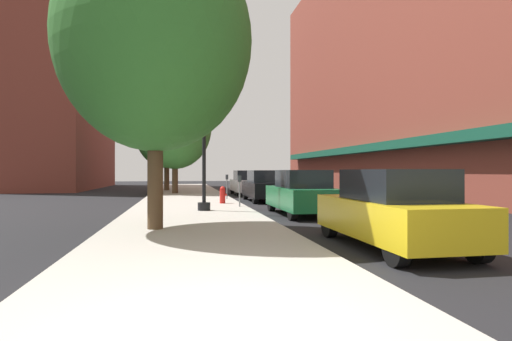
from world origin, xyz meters
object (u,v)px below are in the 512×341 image
object	(u,v)px
tree_near	(175,127)
tree_mid	(155,41)
tree_far	(167,133)
lamppost	(204,130)
car_green	(302,193)
car_white	(246,183)
car_black	(264,186)
car_yellow	(392,210)
fire_hydrant	(223,195)
parking_meter_near	(240,187)
parking_meter_far	(227,183)

from	to	relation	value
tree_near	tree_mid	distance (m)	17.37
tree_mid	tree_far	xyz separation A→B (m)	(-0.49, 22.25, -0.36)
lamppost	tree_near	world-z (taller)	tree_near
car_green	tree_near	bearing A→B (deg)	109.33
lamppost	tree_far	xyz separation A→B (m)	(-2.01, 17.46, 1.46)
tree_mid	car_white	size ratio (longest dim) A/B	1.82
tree_near	tree_mid	xyz separation A→B (m)	(-0.23, -17.36, 0.44)
car_black	car_white	xyz separation A→B (m)	(0.00, 6.17, 0.00)
car_black	car_yellow	bearing A→B (deg)	-92.15
fire_hydrant	car_black	size ratio (longest dim) A/B	0.18
parking_meter_near	car_green	size ratio (longest dim) A/B	0.30
lamppost	parking_meter_near	distance (m)	3.07
parking_meter_near	tree_far	xyz separation A→B (m)	(-3.57, 16.08, 3.71)
parking_meter_near	tree_near	xyz separation A→B (m)	(-2.85, 11.20, 3.63)
car_green	car_black	xyz separation A→B (m)	(0.00, 6.94, 0.00)
car_yellow	car_green	distance (m)	6.64
fire_hydrant	car_black	bearing A→B (deg)	44.34
car_yellow	car_black	size ratio (longest dim) A/B	1.00
tree_mid	car_yellow	distance (m)	7.23
fire_hydrant	car_white	distance (m)	8.94
parking_meter_near	car_white	xyz separation A→B (m)	(1.95, 10.54, -0.14)
parking_meter_near	car_yellow	xyz separation A→B (m)	(1.95, -9.20, -0.14)
parking_meter_far	car_white	world-z (taller)	car_white
car_yellow	car_black	world-z (taller)	same
car_yellow	car_green	world-z (taller)	same
lamppost	car_green	distance (m)	4.41
fire_hydrant	car_yellow	distance (m)	11.43
lamppost	car_black	world-z (taller)	lamppost
fire_hydrant	tree_mid	bearing A→B (deg)	-107.46
lamppost	car_black	size ratio (longest dim) A/B	1.37
tree_mid	tree_far	size ratio (longest dim) A/B	1.06
lamppost	parking_meter_near	xyz separation A→B (m)	(1.56, 1.38, -2.25)
tree_far	car_yellow	bearing A→B (deg)	-77.68
parking_meter_near	parking_meter_far	distance (m)	4.95
parking_meter_near	tree_near	distance (m)	12.11
fire_hydrant	parking_meter_far	size ratio (longest dim) A/B	0.60
parking_meter_far	car_yellow	world-z (taller)	car_yellow
fire_hydrant	car_yellow	world-z (taller)	car_yellow
fire_hydrant	tree_mid	size ratio (longest dim) A/B	0.10
tree_near	car_green	size ratio (longest dim) A/B	1.70
car_yellow	lamppost	bearing A→B (deg)	115.22
parking_meter_near	car_black	xyz separation A→B (m)	(1.95, 4.38, -0.14)
tree_mid	car_yellow	bearing A→B (deg)	-31.05
lamppost	car_green	size ratio (longest dim) A/B	1.37
tree_far	car_green	world-z (taller)	tree_far
car_green	tree_mid	bearing A→B (deg)	-144.28
parking_meter_near	car_white	world-z (taller)	car_white
tree_near	car_white	size ratio (longest dim) A/B	1.70
lamppost	tree_far	bearing A→B (deg)	96.55
fire_hydrant	car_green	world-z (taller)	car_green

